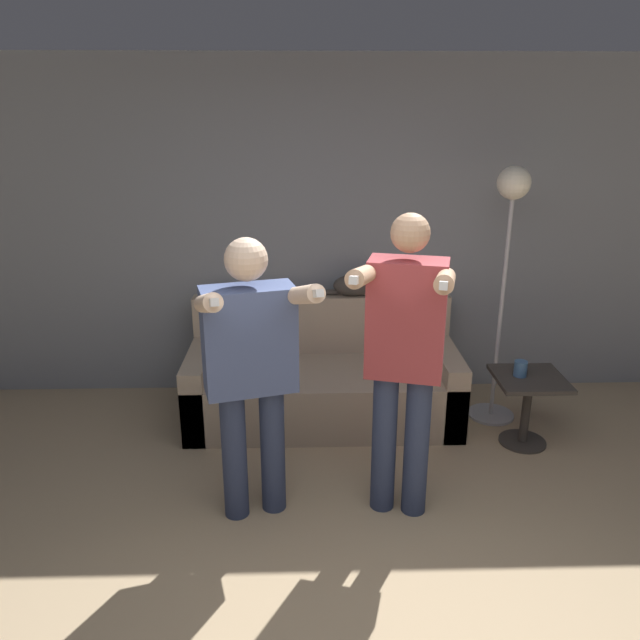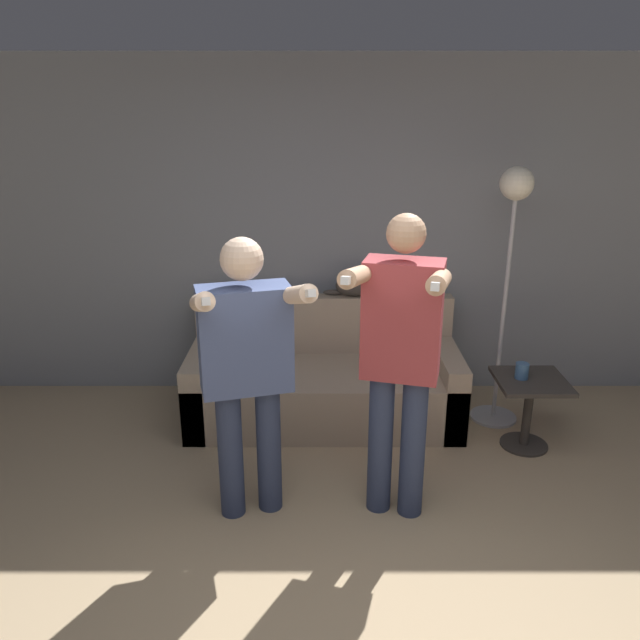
% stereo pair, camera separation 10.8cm
% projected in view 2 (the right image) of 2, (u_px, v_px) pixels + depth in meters
% --- Properties ---
extents(wall_back, '(10.00, 0.05, 2.60)m').
position_uv_depth(wall_back, '(344.00, 233.00, 4.84)').
color(wall_back, gray).
rests_on(wall_back, ground_plane).
extents(couch, '(1.97, 0.84, 0.86)m').
position_uv_depth(couch, '(325.00, 383.00, 4.66)').
color(couch, tan).
rests_on(couch, ground_plane).
extents(person_left, '(0.67, 0.76, 1.62)m').
position_uv_depth(person_left, '(248.00, 361.00, 3.33)').
color(person_left, '#2D3856').
rests_on(person_left, ground_plane).
extents(person_right, '(0.59, 0.75, 1.74)m').
position_uv_depth(person_right, '(401.00, 352.00, 3.31)').
color(person_right, '#2D3856').
rests_on(person_right, ground_plane).
extents(cat, '(0.45, 0.14, 0.20)m').
position_uv_depth(cat, '(360.00, 285.00, 4.73)').
color(cat, '#3D3833').
rests_on(cat, couch).
extents(floor_lamp, '(0.34, 0.34, 1.86)m').
position_uv_depth(floor_lamp, '(513.00, 236.00, 4.25)').
color(floor_lamp, '#B2B2B7').
rests_on(floor_lamp, ground_plane).
extents(side_table, '(0.46, 0.46, 0.50)m').
position_uv_depth(side_table, '(530.00, 398.00, 4.21)').
color(side_table, '#38332D').
rests_on(side_table, ground_plane).
extents(cup, '(0.09, 0.09, 0.11)m').
position_uv_depth(cup, '(523.00, 371.00, 4.17)').
color(cup, '#3D6693').
rests_on(cup, side_table).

